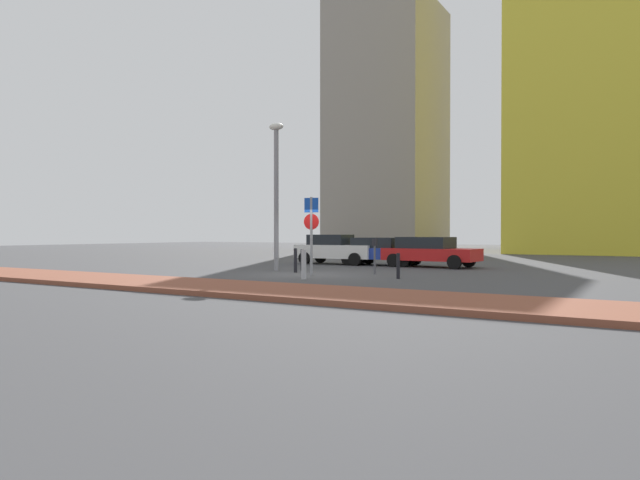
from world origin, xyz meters
The scene contains 14 objects.
ground_plane centered at (0.00, 0.00, 0.00)m, with size 120.00×120.00×0.00m, color #424244.
sidewalk_brick centered at (0.00, -6.25, 0.07)m, with size 40.00×3.13×0.14m, color brown.
parked_car_white centered at (-2.65, 6.89, 0.79)m, with size 4.28×1.99×1.53m.
parked_car_blue centered at (-0.22, 7.16, 0.73)m, with size 4.32×2.05×1.38m.
parked_car_red centered at (2.42, 6.98, 0.76)m, with size 4.54×2.30×1.43m.
parking_sign_post centered at (0.41, -0.45, 1.87)m, with size 0.59×0.15×2.97m.
parking_meter centered at (2.20, 1.35, 0.91)m, with size 0.18×0.14×1.40m.
street_lamp centered at (-2.32, 1.12, 3.76)m, with size 0.70×0.36×6.30m.
traffic_bollard_near centered at (-1.04, 0.67, 0.49)m, with size 0.14×0.14×0.99m, color black.
traffic_bollard_mid centered at (3.81, -0.15, 0.45)m, with size 0.13×0.13×0.91m, color black.
traffic_bollard_far centered at (-1.53, 1.95, 0.46)m, with size 0.16×0.16×0.91m, color black.
traffic_bollard_edge centered at (1.04, -1.99, 0.52)m, with size 0.17×0.17×1.04m, color #B7B7BC.
building_colorful_midrise centered at (9.24, 32.74, 15.89)m, with size 15.48×14.28×31.78m, color gold.
building_under_construction centered at (-13.01, 36.89, 12.90)m, with size 10.46×10.63×25.80m, color gray.
Camera 1 is at (11.46, -18.41, 1.61)m, focal length 31.35 mm.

